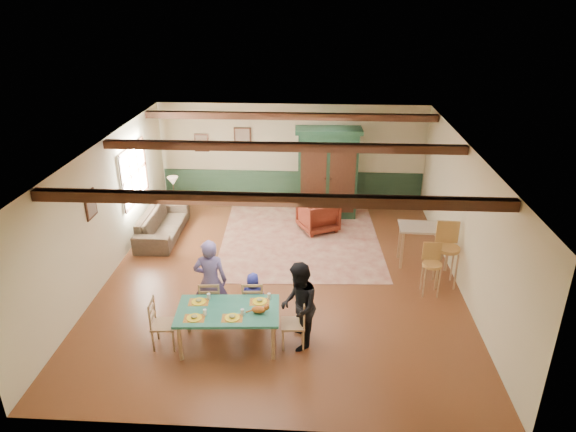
# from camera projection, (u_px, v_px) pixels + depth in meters

# --- Properties ---
(floor) EXTENTS (8.00, 8.00, 0.00)m
(floor) POSITION_uv_depth(u_px,v_px,m) (282.00, 276.00, 10.48)
(floor) COLOR #5B2D19
(floor) RESTS_ON ground
(wall_back) EXTENTS (7.00, 0.02, 2.70)m
(wall_back) POSITION_uv_depth(u_px,v_px,m) (292.00, 155.00, 13.58)
(wall_back) COLOR beige
(wall_back) RESTS_ON floor
(wall_left) EXTENTS (0.02, 8.00, 2.70)m
(wall_left) POSITION_uv_depth(u_px,v_px,m) (105.00, 211.00, 10.12)
(wall_left) COLOR beige
(wall_left) RESTS_ON floor
(wall_right) EXTENTS (0.02, 8.00, 2.70)m
(wall_right) POSITION_uv_depth(u_px,v_px,m) (465.00, 220.00, 9.75)
(wall_right) COLOR beige
(wall_right) RESTS_ON floor
(ceiling) EXTENTS (7.00, 8.00, 0.02)m
(ceiling) POSITION_uv_depth(u_px,v_px,m) (281.00, 148.00, 9.39)
(ceiling) COLOR white
(ceiling) RESTS_ON wall_back
(wainscot_back) EXTENTS (6.95, 0.03, 0.90)m
(wainscot_back) POSITION_uv_depth(u_px,v_px,m) (292.00, 187.00, 13.93)
(wainscot_back) COLOR #1C3323
(wainscot_back) RESTS_ON floor
(ceiling_beam_front) EXTENTS (6.95, 0.16, 0.16)m
(ceiling_beam_front) POSITION_uv_depth(u_px,v_px,m) (270.00, 200.00, 7.32)
(ceiling_beam_front) COLOR black
(ceiling_beam_front) RESTS_ON ceiling
(ceiling_beam_mid) EXTENTS (6.95, 0.16, 0.16)m
(ceiling_beam_mid) POSITION_uv_depth(u_px,v_px,m) (283.00, 147.00, 9.79)
(ceiling_beam_mid) COLOR black
(ceiling_beam_mid) RESTS_ON ceiling
(ceiling_beam_back) EXTENTS (6.95, 0.16, 0.16)m
(ceiling_beam_back) POSITION_uv_depth(u_px,v_px,m) (290.00, 116.00, 12.16)
(ceiling_beam_back) COLOR black
(ceiling_beam_back) RESTS_ON ceiling
(window_left) EXTENTS (0.06, 1.60, 1.30)m
(window_left) POSITION_uv_depth(u_px,v_px,m) (134.00, 174.00, 11.59)
(window_left) COLOR white
(window_left) RESTS_ON wall_left
(picture_left_wall) EXTENTS (0.04, 0.42, 0.52)m
(picture_left_wall) POSITION_uv_depth(u_px,v_px,m) (91.00, 204.00, 9.41)
(picture_left_wall) COLOR gray
(picture_left_wall) RESTS_ON wall_left
(picture_back_a) EXTENTS (0.45, 0.04, 0.55)m
(picture_back_a) POSITION_uv_depth(u_px,v_px,m) (243.00, 138.00, 13.44)
(picture_back_a) COLOR gray
(picture_back_a) RESTS_ON wall_back
(picture_back_b) EXTENTS (0.38, 0.04, 0.48)m
(picture_back_b) POSITION_uv_depth(u_px,v_px,m) (202.00, 143.00, 13.56)
(picture_back_b) COLOR gray
(picture_back_b) RESTS_ON wall_back
(dining_table) EXTENTS (1.69, 1.01, 0.68)m
(dining_table) POSITION_uv_depth(u_px,v_px,m) (229.00, 328.00, 8.31)
(dining_table) COLOR #206752
(dining_table) RESTS_ON floor
(dining_chair_far_left) EXTENTS (0.41, 0.42, 0.86)m
(dining_chair_far_left) POSITION_uv_depth(u_px,v_px,m) (211.00, 301.00, 8.87)
(dining_chair_far_left) COLOR #9A734D
(dining_chair_far_left) RESTS_ON floor
(dining_chair_far_right) EXTENTS (0.41, 0.42, 0.86)m
(dining_chair_far_right) POSITION_uv_depth(u_px,v_px,m) (253.00, 301.00, 8.87)
(dining_chair_far_right) COLOR #9A734D
(dining_chair_far_right) RESTS_ON floor
(dining_chair_end_left) EXTENTS (0.42, 0.41, 0.86)m
(dining_chair_end_left) POSITION_uv_depth(u_px,v_px,m) (164.00, 323.00, 8.26)
(dining_chair_end_left) COLOR #9A734D
(dining_chair_end_left) RESTS_ON floor
(dining_chair_end_right) EXTENTS (0.42, 0.41, 0.86)m
(dining_chair_end_right) POSITION_uv_depth(u_px,v_px,m) (293.00, 323.00, 8.28)
(dining_chair_end_right) COLOR #9A734D
(dining_chair_end_right) RESTS_ON floor
(person_man) EXTENTS (0.59, 0.41, 1.56)m
(person_man) POSITION_uv_depth(u_px,v_px,m) (211.00, 281.00, 8.79)
(person_man) COLOR #61538F
(person_man) RESTS_ON floor
(person_woman) EXTENTS (0.61, 0.76, 1.49)m
(person_woman) POSITION_uv_depth(u_px,v_px,m) (299.00, 306.00, 8.15)
(person_woman) COLOR black
(person_woman) RESTS_ON floor
(person_child) EXTENTS (0.46, 0.32, 0.91)m
(person_child) POSITION_uv_depth(u_px,v_px,m) (253.00, 297.00, 8.93)
(person_child) COLOR navy
(person_child) RESTS_ON floor
(cat) EXTENTS (0.33, 0.15, 0.16)m
(cat) POSITION_uv_depth(u_px,v_px,m) (259.00, 309.00, 8.06)
(cat) COLOR #C16022
(cat) RESTS_ON dining_table
(place_setting_near_left) EXTENTS (0.38, 0.30, 0.11)m
(place_setting_near_left) POSITION_uv_depth(u_px,v_px,m) (194.00, 316.00, 7.94)
(place_setting_near_left) COLOR yellow
(place_setting_near_left) RESTS_ON dining_table
(place_setting_near_center) EXTENTS (0.38, 0.30, 0.11)m
(place_setting_near_center) POSITION_uv_depth(u_px,v_px,m) (232.00, 315.00, 7.94)
(place_setting_near_center) COLOR yellow
(place_setting_near_center) RESTS_ON dining_table
(place_setting_far_left) EXTENTS (0.38, 0.30, 0.11)m
(place_setting_far_left) POSITION_uv_depth(u_px,v_px,m) (199.00, 299.00, 8.35)
(place_setting_far_left) COLOR yellow
(place_setting_far_left) RESTS_ON dining_table
(place_setting_far_right) EXTENTS (0.38, 0.30, 0.11)m
(place_setting_far_right) POSITION_uv_depth(u_px,v_px,m) (260.00, 299.00, 8.36)
(place_setting_far_right) COLOR yellow
(place_setting_far_right) RESTS_ON dining_table
(area_rug) EXTENTS (3.83, 4.48, 0.01)m
(area_rug) POSITION_uv_depth(u_px,v_px,m) (300.00, 236.00, 12.14)
(area_rug) COLOR beige
(area_rug) RESTS_ON floor
(armoire) EXTENTS (1.64, 0.70, 2.29)m
(armoire) POSITION_uv_depth(u_px,v_px,m) (327.00, 173.00, 12.85)
(armoire) COLOR #143320
(armoire) RESTS_ON floor
(armchair) EXTENTS (1.11, 1.13, 0.77)m
(armchair) POSITION_uv_depth(u_px,v_px,m) (318.00, 215.00, 12.35)
(armchair) COLOR #46130E
(armchair) RESTS_ON floor
(sofa) EXTENTS (0.86, 2.12, 0.62)m
(sofa) POSITION_uv_depth(u_px,v_px,m) (162.00, 224.00, 12.07)
(sofa) COLOR #3D3126
(sofa) RESTS_ON floor
(end_table) EXTENTS (0.49, 0.49, 0.55)m
(end_table) POSITION_uv_depth(u_px,v_px,m) (175.00, 205.00, 13.20)
(end_table) COLOR black
(end_table) RESTS_ON floor
(table_lamp) EXTENTS (0.31, 0.31, 0.50)m
(table_lamp) POSITION_uv_depth(u_px,v_px,m) (173.00, 186.00, 12.98)
(table_lamp) COLOR beige
(table_lamp) RESTS_ON end_table
(counter_table) EXTENTS (1.08, 0.66, 0.88)m
(counter_table) POSITION_uv_depth(u_px,v_px,m) (423.00, 245.00, 10.76)
(counter_table) COLOR #C3B098
(counter_table) RESTS_ON floor
(bar_stool_left) EXTENTS (0.37, 0.40, 1.02)m
(bar_stool_left) POSITION_uv_depth(u_px,v_px,m) (431.00, 270.00, 9.67)
(bar_stool_left) COLOR #B88847
(bar_stool_left) RESTS_ON floor
(bar_stool_right) EXTENTS (0.47, 0.51, 1.29)m
(bar_stool_right) POSITION_uv_depth(u_px,v_px,m) (447.00, 256.00, 9.92)
(bar_stool_right) COLOR #B88847
(bar_stool_right) RESTS_ON floor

